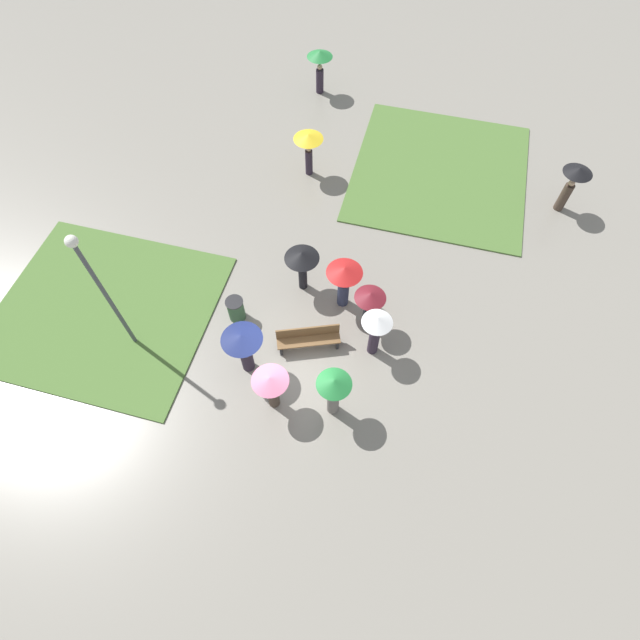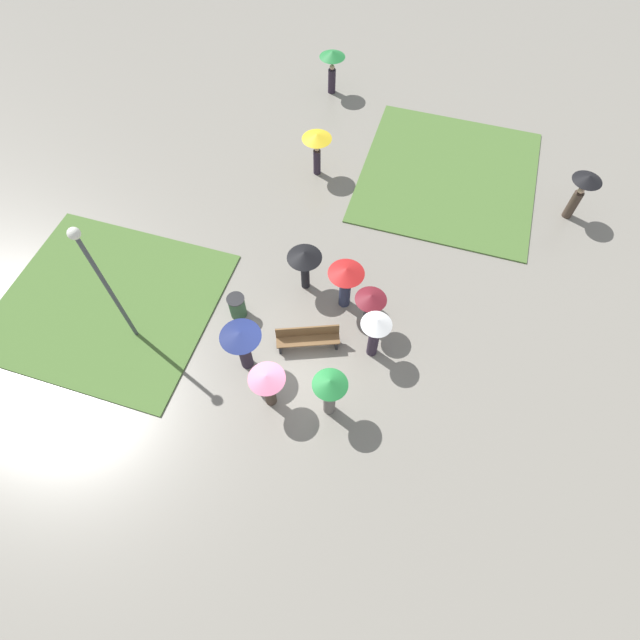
{
  "view_description": "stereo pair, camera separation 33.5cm",
  "coord_description": "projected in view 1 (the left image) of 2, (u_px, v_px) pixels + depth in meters",
  "views": [
    {
      "loc": [
        2.63,
        -6.43,
        13.86
      ],
      "look_at": [
        0.61,
        1.29,
        0.91
      ],
      "focal_mm": 28.0,
      "sensor_mm": 36.0,
      "label": 1
    },
    {
      "loc": [
        2.95,
        -6.34,
        13.86
      ],
      "look_at": [
        0.61,
        1.29,
        0.91
      ],
      "focal_mm": 28.0,
      "sensor_mm": 36.0,
      "label": 2
    }
  ],
  "objects": [
    {
      "name": "ground_plane",
      "position": [
        290.0,
        365.0,
        15.41
      ],
      "size": [
        90.0,
        90.0,
        0.0
      ],
      "primitive_type": "plane",
      "color": "gray"
    },
    {
      "name": "lawn_patch_near",
      "position": [
        105.0,
        310.0,
        16.44
      ],
      "size": [
        6.97,
        6.24,
        0.06
      ],
      "color": "#4C7033",
      "rests_on": "ground_plane"
    },
    {
      "name": "lawn_patch_far",
      "position": [
        440.0,
        172.0,
        19.89
      ],
      "size": [
        6.71,
        7.19,
        0.06
      ],
      "color": "#4C7033",
      "rests_on": "ground_plane"
    },
    {
      "name": "park_bench",
      "position": [
        308.0,
        338.0,
        15.38
      ],
      "size": [
        1.98,
        1.12,
        0.9
      ],
      "rotation": [
        0.0,
        0.0,
        0.38
      ],
      "color": "brown",
      "rests_on": "ground_plane"
    },
    {
      "name": "lamp_post",
      "position": [
        98.0,
        283.0,
        13.18
      ],
      "size": [
        0.32,
        0.32,
        4.99
      ],
      "color": "#474C51",
      "rests_on": "ground_plane"
    },
    {
      "name": "trash_bin",
      "position": [
        236.0,
        309.0,
        15.96
      ],
      "size": [
        0.57,
        0.57,
        0.89
      ],
      "color": "#335638",
      "rests_on": "ground_plane"
    },
    {
      "name": "crowd_person_pink",
      "position": [
        271.0,
        385.0,
        13.72
      ],
      "size": [
        1.04,
        1.04,
        1.74
      ],
      "rotation": [
        0.0,
        0.0,
        5.99
      ],
      "color": "#47382D",
      "rests_on": "ground_plane"
    },
    {
      "name": "crowd_person_red",
      "position": [
        344.0,
        278.0,
        15.5
      ],
      "size": [
        1.14,
        1.14,
        1.87
      ],
      "rotation": [
        0.0,
        0.0,
        1.13
      ],
      "color": "#282D47",
      "rests_on": "ground_plane"
    },
    {
      "name": "crowd_person_green",
      "position": [
        334.0,
        390.0,
        13.5
      ],
      "size": [
        0.98,
        0.98,
        1.99
      ],
      "rotation": [
        0.0,
        0.0,
        4.88
      ],
      "color": "slate",
      "rests_on": "ground_plane"
    },
    {
      "name": "crowd_person_maroon",
      "position": [
        369.0,
        303.0,
        15.13
      ],
      "size": [
        0.97,
        0.97,
        1.75
      ],
      "rotation": [
        0.0,
        0.0,
        5.02
      ],
      "color": "black",
      "rests_on": "ground_plane"
    },
    {
      "name": "crowd_person_black",
      "position": [
        302.0,
        260.0,
        15.79
      ],
      "size": [
        1.12,
        1.12,
        1.78
      ],
      "rotation": [
        0.0,
        0.0,
        1.04
      ],
      "color": "black",
      "rests_on": "ground_plane"
    },
    {
      "name": "crowd_person_navy",
      "position": [
        243.0,
        345.0,
        14.23
      ],
      "size": [
        1.2,
        1.2,
        1.91
      ],
      "rotation": [
        0.0,
        0.0,
        5.59
      ],
      "color": "#2D2333",
      "rests_on": "ground_plane"
    },
    {
      "name": "crowd_person_white",
      "position": [
        376.0,
        328.0,
        14.56
      ],
      "size": [
        0.92,
        0.92,
        1.92
      ],
      "rotation": [
        0.0,
        0.0,
        0.25
      ],
      "color": "#2D2333",
      "rests_on": "ground_plane"
    },
    {
      "name": "lone_walker_far_path",
      "position": [
        309.0,
        144.0,
        18.7
      ],
      "size": [
        1.13,
        1.13,
        1.83
      ],
      "rotation": [
        0.0,
        0.0,
        5.83
      ],
      "color": "#2D2333",
      "rests_on": "ground_plane"
    },
    {
      "name": "lone_walker_mid_plaza",
      "position": [
        573.0,
        181.0,
        17.74
      ],
      "size": [
        1.03,
        1.03,
        1.94
      ],
      "rotation": [
        0.0,
        0.0,
        4.87
      ],
      "color": "#47382D",
      "rests_on": "ground_plane"
    },
    {
      "name": "lone_walker_near_lawn",
      "position": [
        320.0,
        62.0,
        21.48
      ],
      "size": [
        1.11,
        1.11,
        1.89
      ],
      "rotation": [
        0.0,
        0.0,
        3.58
      ],
      "color": "#2D2333",
      "rests_on": "ground_plane"
    }
  ]
}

